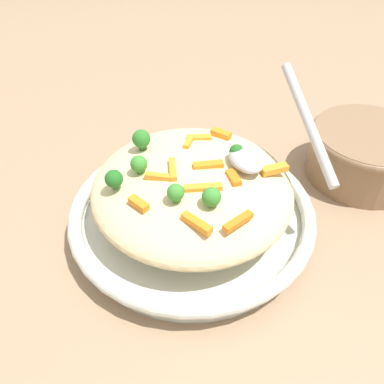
% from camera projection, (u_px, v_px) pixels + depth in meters
% --- Properties ---
extents(ground_plane, '(2.40, 2.40, 0.00)m').
position_uv_depth(ground_plane, '(192.00, 225.00, 0.54)').
color(ground_plane, '#9E7F60').
extents(serving_bowl, '(0.32, 0.32, 0.04)m').
position_uv_depth(serving_bowl, '(192.00, 214.00, 0.52)').
color(serving_bowl, silver).
rests_on(serving_bowl, ground_plane).
extents(pasta_mound, '(0.26, 0.25, 0.07)m').
position_uv_depth(pasta_mound, '(192.00, 188.00, 0.49)').
color(pasta_mound, beige).
rests_on(pasta_mound, serving_bowl).
extents(carrot_piece_0, '(0.02, 0.03, 0.01)m').
position_uv_depth(carrot_piece_0, '(199.00, 138.00, 0.52)').
color(carrot_piece_0, orange).
rests_on(carrot_piece_0, pasta_mound).
extents(carrot_piece_1, '(0.03, 0.01, 0.01)m').
position_uv_depth(carrot_piece_1, '(234.00, 178.00, 0.45)').
color(carrot_piece_1, orange).
rests_on(carrot_piece_1, pasta_mound).
extents(carrot_piece_2, '(0.04, 0.03, 0.01)m').
position_uv_depth(carrot_piece_2, '(197.00, 223.00, 0.40)').
color(carrot_piece_2, orange).
rests_on(carrot_piece_2, pasta_mound).
extents(carrot_piece_3, '(0.02, 0.04, 0.01)m').
position_uv_depth(carrot_piece_3, '(203.00, 188.00, 0.44)').
color(carrot_piece_3, orange).
rests_on(carrot_piece_3, pasta_mound).
extents(carrot_piece_4, '(0.02, 0.02, 0.01)m').
position_uv_depth(carrot_piece_4, '(188.00, 143.00, 0.51)').
color(carrot_piece_4, orange).
rests_on(carrot_piece_4, pasta_mound).
extents(carrot_piece_5, '(0.02, 0.04, 0.01)m').
position_uv_depth(carrot_piece_5, '(208.00, 165.00, 0.47)').
color(carrot_piece_5, orange).
rests_on(carrot_piece_5, pasta_mound).
extents(carrot_piece_6, '(0.02, 0.03, 0.01)m').
position_uv_depth(carrot_piece_6, '(159.00, 177.00, 0.45)').
color(carrot_piece_6, orange).
rests_on(carrot_piece_6, pasta_mound).
extents(carrot_piece_7, '(0.01, 0.03, 0.01)m').
position_uv_depth(carrot_piece_7, '(275.00, 169.00, 0.47)').
color(carrot_piece_7, orange).
rests_on(carrot_piece_7, pasta_mound).
extents(carrot_piece_8, '(0.02, 0.04, 0.01)m').
position_uv_depth(carrot_piece_8, '(238.00, 221.00, 0.41)').
color(carrot_piece_8, orange).
rests_on(carrot_piece_8, pasta_mound).
extents(carrot_piece_9, '(0.03, 0.02, 0.01)m').
position_uv_depth(carrot_piece_9, '(139.00, 203.00, 0.43)').
color(carrot_piece_9, orange).
rests_on(carrot_piece_9, pasta_mound).
extents(carrot_piece_10, '(0.04, 0.02, 0.01)m').
position_uv_depth(carrot_piece_10, '(173.00, 170.00, 0.46)').
color(carrot_piece_10, orange).
rests_on(carrot_piece_10, pasta_mound).
extents(carrot_piece_11, '(0.03, 0.03, 0.01)m').
position_uv_depth(carrot_piece_11, '(221.00, 134.00, 0.53)').
color(carrot_piece_11, orange).
rests_on(carrot_piece_11, pasta_mound).
extents(broccoli_floret_0, '(0.02, 0.02, 0.02)m').
position_uv_depth(broccoli_floret_0, '(235.00, 150.00, 0.48)').
color(broccoli_floret_0, '#205B1C').
rests_on(broccoli_floret_0, pasta_mound).
extents(broccoli_floret_1, '(0.02, 0.02, 0.03)m').
position_uv_depth(broccoli_floret_1, '(141.00, 139.00, 0.50)').
color(broccoli_floret_1, '#296820').
rests_on(broccoli_floret_1, pasta_mound).
extents(broccoli_floret_2, '(0.02, 0.02, 0.02)m').
position_uv_depth(broccoli_floret_2, '(176.00, 193.00, 0.42)').
color(broccoli_floret_2, '#377928').
rests_on(broccoli_floret_2, pasta_mound).
extents(broccoli_floret_3, '(0.02, 0.02, 0.02)m').
position_uv_depth(broccoli_floret_3, '(207.00, 198.00, 0.42)').
color(broccoli_floret_3, '#377928').
rests_on(broccoli_floret_3, pasta_mound).
extents(broccoli_floret_4, '(0.02, 0.02, 0.02)m').
position_uv_depth(broccoli_floret_4, '(114.00, 180.00, 0.44)').
color(broccoli_floret_4, '#205B1C').
rests_on(broccoli_floret_4, pasta_mound).
extents(broccoli_floret_5, '(0.02, 0.02, 0.02)m').
position_uv_depth(broccoli_floret_5, '(139.00, 164.00, 0.46)').
color(broccoli_floret_5, '#377928').
rests_on(broccoli_floret_5, pasta_mound).
extents(serving_spoon, '(0.16, 0.10, 0.09)m').
position_uv_depth(serving_spoon, '(269.00, 145.00, 0.47)').
color(serving_spoon, '#B7B7BC').
rests_on(serving_spoon, pasta_mound).
extents(companion_bowl, '(0.17, 0.17, 0.08)m').
position_uv_depth(companion_bowl, '(366.00, 151.00, 0.59)').
color(companion_bowl, '#8C6B4C').
rests_on(companion_bowl, ground_plane).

